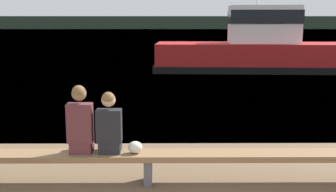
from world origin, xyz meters
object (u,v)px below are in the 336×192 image
Objects in this scene: person_left at (80,122)px; shopping_bag at (135,147)px; person_right at (109,126)px; tugboat_red at (255,51)px; bench_main at (148,157)px.

shopping_bag is (0.83, -0.02, -0.39)m from person_left.
person_right is 0.09× the size of tugboat_red.
bench_main is at bearing 0.25° from person_right.
tugboat_red reaches higher than person_right.
person_left is at bearing -179.72° from person_right.
person_right is 0.52m from shopping_bag.
shopping_bag is (0.39, -0.02, -0.34)m from person_right.
person_right is at bearing 0.28° from person_left.
bench_main is 9.39× the size of person_right.
bench_main is 1.16m from person_left.
person_right is at bearing 163.66° from tugboat_red.
person_left is 1.11× the size of person_right.
bench_main is 8.49× the size of person_left.
person_left is 16.17m from tugboat_red.
person_left is 0.44m from person_right.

